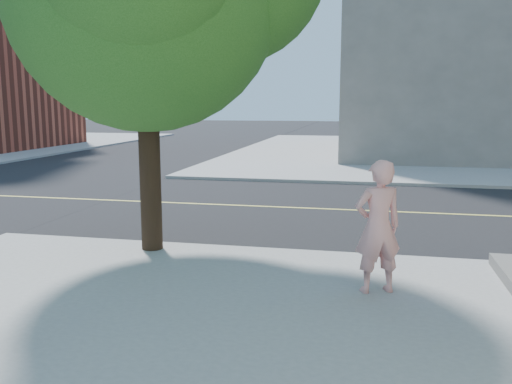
# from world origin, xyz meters

# --- Properties ---
(ground) EXTENTS (140.00, 140.00, 0.00)m
(ground) POSITION_xyz_m (0.00, 0.00, 0.00)
(ground) COLOR black
(ground) RESTS_ON ground
(road_ew) EXTENTS (140.00, 9.00, 0.01)m
(road_ew) POSITION_xyz_m (0.00, 4.50, 0.01)
(road_ew) COLOR black
(road_ew) RESTS_ON ground
(sidewalk_ne) EXTENTS (29.00, 25.00, 0.12)m
(sidewalk_ne) POSITION_xyz_m (13.50, 21.50, 0.06)
(sidewalk_ne) COLOR gray
(sidewalk_ne) RESTS_ON ground
(man_on_phone) EXTENTS (0.82, 0.69, 1.91)m
(man_on_phone) POSITION_xyz_m (6.52, -2.02, 1.08)
(man_on_phone) COLOR #FAA59E
(man_on_phone) RESTS_ON sidewalk_se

